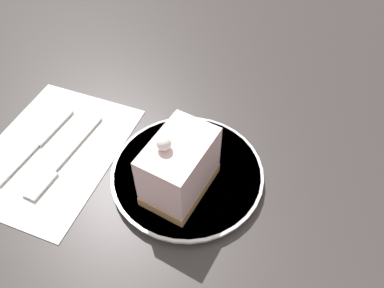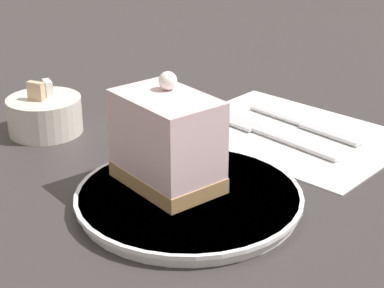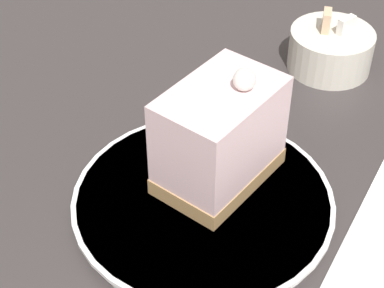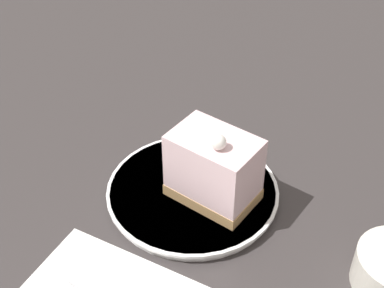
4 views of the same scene
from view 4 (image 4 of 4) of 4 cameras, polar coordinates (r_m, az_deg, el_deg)
ground_plane at (r=0.67m, az=-2.91°, el=-5.88°), size 4.00×4.00×0.00m
plate at (r=0.67m, az=0.07°, el=-5.14°), size 0.21×0.21×0.01m
cake_slice at (r=0.63m, az=2.33°, el=-2.63°), size 0.08×0.11×0.11m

